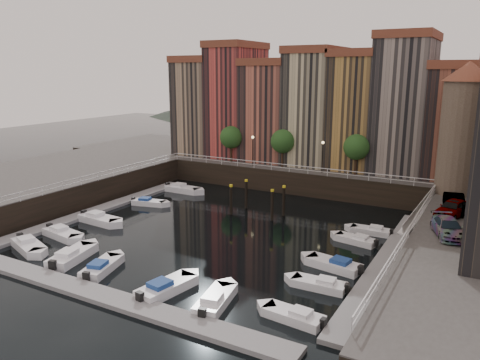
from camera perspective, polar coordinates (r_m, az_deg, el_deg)
The scene contains 31 objects.
ground at distance 48.06m, azimuth -1.68°, elevation -6.06°, with size 200.00×200.00×0.00m, color black.
quay_far at distance 70.46m, azimuth 9.20°, elevation 1.27°, with size 80.00×20.00×3.00m, color black.
quay_left at distance 64.84m, azimuth -24.45°, elevation -0.79°, with size 20.00×36.00×3.00m, color black.
dock_left at distance 56.97m, azimuth -16.38°, elevation -3.32°, with size 2.00×28.00×0.35m, color gray.
dock_right at distance 41.64m, azimuth 17.36°, elevation -9.54°, with size 2.00×28.00×0.35m, color gray.
dock_near at distance 35.64m, azimuth -16.23°, elevation -13.44°, with size 30.00×2.00×0.35m, color gray.
mountains at distance 150.69m, azimuth 21.17°, elevation 9.30°, with size 145.00×100.00×18.00m.
far_terrace at distance 65.74m, azimuth 11.48°, elevation 8.67°, with size 48.70×10.30×17.50m.
corner_tower at distance 53.82m, azimuth 25.59°, elevation 5.89°, with size 5.20×5.20×13.80m.
promenade_trees at distance 62.91m, azimuth 5.77°, elevation 4.66°, with size 21.20×3.20×5.20m.
street_lamps at distance 61.97m, azimuth 5.66°, elevation 3.89°, with size 10.36×0.36×4.18m.
railings at distance 51.07m, azimuth 1.09°, elevation -0.46°, with size 36.08×34.04×0.52m.
gangway at distance 51.25m, azimuth 21.08°, elevation -3.48°, with size 2.78×8.32×3.73m.
mooring_pilings at distance 52.50m, azimuth 2.20°, elevation -2.50°, with size 5.73×3.39×3.78m.
boat_left_0 at distance 46.83m, azimuth -24.39°, elevation -7.31°, with size 5.06×3.26×1.14m.
boat_left_1 at distance 48.92m, azimuth -20.85°, elevation -6.13°, with size 4.98×2.48×1.12m.
boat_left_2 at distance 52.18m, azimuth -16.80°, elevation -4.60°, with size 5.31×2.24×1.20m.
boat_left_3 at distance 57.57m, azimuth -11.11°, elevation -2.69°, with size 4.38×2.41×0.98m.
boat_left_4 at distance 63.03m, azimuth -7.05°, elevation -1.09°, with size 5.19×1.93×1.19m.
boat_right_0 at distance 31.72m, azimuth 6.68°, elevation -16.16°, with size 4.38×1.96×0.99m.
boat_right_1 at distance 36.11m, azimuth 9.76°, elevation -12.44°, with size 4.31×1.68×0.98m.
boat_right_2 at distance 39.57m, azimuth 11.49°, elevation -10.10°, with size 4.92×2.49×1.10m.
boat_right_3 at distance 45.63m, azimuth 14.03°, elevation -7.11°, with size 4.22×2.19×0.95m.
boat_right_4 at distance 48.54m, azimuth 15.75°, elevation -5.97°, with size 4.10×1.59×0.94m.
boat_near_0 at distance 42.88m, azimuth -19.84°, elevation -8.72°, with size 2.96×5.40×1.21m.
boat_near_1 at distance 39.98m, azimuth -16.54°, elevation -10.16°, with size 2.79×4.81×1.08m.
boat_near_2 at distance 35.41m, azimuth -9.05°, elevation -12.84°, with size 2.62×5.21×1.17m.
boat_near_3 at distance 33.37m, azimuth -3.07°, elevation -14.44°, with size 2.54×4.91×1.10m.
car_a at distance 45.95m, azimuth 24.49°, elevation -3.25°, with size 1.83×4.54×1.55m, color gray.
car_b at distance 47.79m, azimuth 24.62°, elevation -2.65°, with size 1.66×4.76×1.57m, color gray.
car_c at distance 40.49m, azimuth 24.02°, elevation -5.44°, with size 1.96×4.82×1.40m, color gray.
Camera 1 is at (23.33, -38.93, 15.83)m, focal length 35.00 mm.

